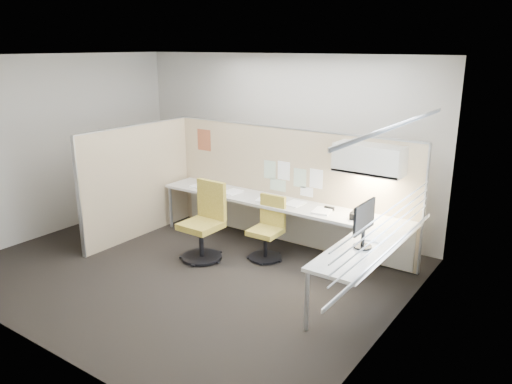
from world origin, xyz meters
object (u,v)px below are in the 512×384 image
Objects in this scene: chair_right at (268,230)px; phone at (359,216)px; desk at (293,217)px; chair_left at (205,224)px; monitor at (364,222)px.

phone is at bearing 13.52° from chair_right.
desk is 3.68× the size of chair_left.
chair_left reaches higher than chair_right.
chair_left is at bearing -143.64° from desk.
chair_right is 4.14× the size of phone.
chair_right is at bearing -166.72° from phone.
chair_right is at bearing 35.23° from chair_left.
desk is 1.63m from monitor.
chair_right is (0.73, 0.50, -0.09)m from chair_left.
chair_right is at bearing -138.67° from desk.
phone reaches higher than desk.
chair_left is at bearing -147.37° from chair_right.
desk is 0.97m from phone.
chair_right is (-0.26, -0.23, -0.19)m from desk.
chair_left is 1.22× the size of chair_right.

